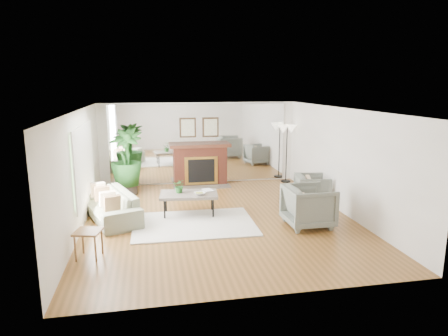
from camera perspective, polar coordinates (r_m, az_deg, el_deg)
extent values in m
plane|color=brown|center=(9.27, -0.68, -7.26)|extent=(7.00, 7.00, 0.00)
cube|color=white|center=(8.92, -19.96, -0.41)|extent=(0.02, 7.00, 2.50)
cube|color=white|center=(9.90, 16.59, 0.97)|extent=(0.02, 7.00, 2.50)
cube|color=white|center=(12.34, -3.57, 3.52)|extent=(6.00, 0.02, 2.50)
cube|color=silver|center=(12.32, -3.55, 3.51)|extent=(5.40, 0.04, 2.40)
cube|color=#B2E09E|center=(9.29, -19.45, 0.71)|extent=(0.04, 2.40, 1.50)
cube|color=maroon|center=(12.25, -3.40, 0.37)|extent=(1.60, 0.40, 1.20)
cube|color=gold|center=(12.07, -3.26, -0.38)|extent=(1.00, 0.04, 0.85)
cube|color=black|center=(12.05, -3.25, -0.40)|extent=(0.80, 0.04, 0.70)
cube|color=#65594F|center=(12.04, -3.15, -2.68)|extent=(1.70, 0.55, 0.03)
cube|color=#4D2619|center=(12.12, -3.43, 3.23)|extent=(1.85, 0.46, 0.10)
cube|color=black|center=(12.18, -5.20, 5.76)|extent=(0.50, 0.04, 0.60)
cube|color=black|center=(12.27, -1.93, 5.84)|extent=(0.50, 0.04, 0.60)
cube|color=silver|center=(8.92, -4.30, -7.98)|extent=(2.69, 1.95, 0.03)
cube|color=#65594F|center=(9.42, -5.05, -3.80)|extent=(1.41, 0.91, 0.07)
cylinder|color=black|center=(9.25, -8.49, -5.91)|extent=(0.04, 0.04, 0.47)
cylinder|color=black|center=(9.24, -1.56, -5.80)|extent=(0.04, 0.04, 0.47)
cylinder|color=black|center=(9.78, -8.29, -4.92)|extent=(0.04, 0.04, 0.47)
cylinder|color=black|center=(9.77, -1.75, -4.81)|extent=(0.04, 0.04, 0.47)
imported|color=gray|center=(9.55, -15.91, -5.14)|extent=(1.54, 2.35, 0.64)
imported|color=slate|center=(10.60, 12.50, -2.94)|extent=(0.96, 0.95, 0.76)
imported|color=slate|center=(8.88, 12.00, -5.35)|extent=(1.00, 0.98, 0.90)
cube|color=brown|center=(7.53, -18.86, -8.60)|extent=(0.53, 0.53, 0.04)
cylinder|color=brown|center=(7.53, -20.49, -10.76)|extent=(0.04, 0.04, 0.48)
cylinder|color=brown|center=(7.40, -17.89, -10.95)|extent=(0.04, 0.04, 0.48)
cylinder|color=brown|center=(7.83, -19.53, -9.79)|extent=(0.04, 0.04, 0.48)
cylinder|color=brown|center=(7.71, -17.03, -9.96)|extent=(0.04, 0.04, 0.48)
cylinder|color=#29241E|center=(11.54, -13.57, -2.74)|extent=(0.54, 0.54, 0.38)
imported|color=#235920|center=(11.36, -13.78, 1.49)|extent=(1.11, 1.11, 1.58)
cylinder|color=black|center=(12.83, 8.79, -1.87)|extent=(0.31, 0.31, 0.04)
cylinder|color=black|center=(12.65, 8.91, 1.87)|extent=(0.03, 0.03, 1.74)
cone|color=white|center=(12.49, 8.46, 5.55)|extent=(0.33, 0.33, 0.24)
cone|color=white|center=(12.58, 9.59, 5.56)|extent=(0.33, 0.33, 0.24)
imported|color=#235920|center=(9.44, -6.36, -2.54)|extent=(0.36, 0.33, 0.34)
imported|color=brown|center=(9.25, -3.53, -3.66)|extent=(0.30, 0.30, 0.06)
imported|color=brown|center=(9.56, -2.91, -3.26)|extent=(0.29, 0.34, 0.02)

